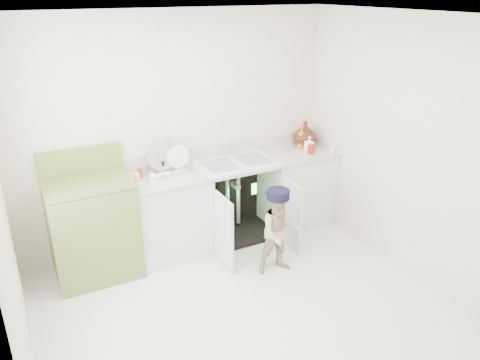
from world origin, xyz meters
The scene contains 5 objects.
ground centered at (0.00, 0.00, 0.00)m, with size 3.50×3.50×0.00m, color silver.
room_shell centered at (0.00, 0.00, 1.25)m, with size 6.00×5.50×1.26m.
counter_run centered at (0.57, 1.21, 0.47)m, with size 2.44×1.02×1.21m.
avocado_stove centered at (-1.04, 1.18, 0.51)m, with size 0.80×0.65×1.24m.
repair_worker centered at (0.60, 0.36, 0.45)m, with size 0.47×0.70×0.89m.
Camera 1 is at (-1.62, -3.07, 2.70)m, focal length 35.00 mm.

